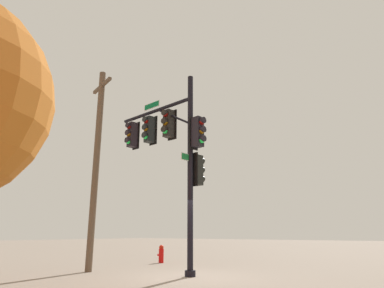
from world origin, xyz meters
The scene contains 4 objects.
ground_plane centered at (0.00, 0.00, 0.00)m, with size 120.00×120.00×0.00m, color gray.
signal_pole_assembly centered at (1.04, -0.17, 4.75)m, with size 4.71×1.16×7.19m.
utility_pole centered at (3.90, 1.06, 4.19)m, with size 1.74×0.69×8.07m.
fire_hydrant centered at (4.23, -3.45, 0.41)m, with size 0.33×0.24×0.83m.
Camera 1 is at (-6.96, 9.61, 1.40)m, focal length 31.60 mm.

